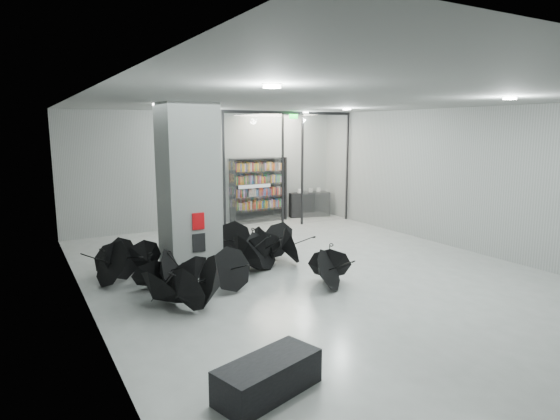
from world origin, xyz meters
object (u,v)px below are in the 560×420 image
column (188,190)px  bench (268,377)px  umbrella_cluster (219,267)px  shop_counter (308,204)px  bookshelf (259,190)px

column → bench: (-0.91, -5.62, -1.77)m
column → bench: column is taller
bench → umbrella_cluster: umbrella_cluster is taller
bench → umbrella_cluster: 4.86m
column → shop_counter: (6.50, 4.75, -1.53)m
bookshelf → shop_counter: 2.31m
bookshelf → umbrella_cluster: 6.97m
shop_counter → bench: bearing=-111.2°
column → bench: bearing=-99.2°
bench → umbrella_cluster: (1.26, 4.69, 0.07)m
bookshelf → umbrella_cluster: bearing=-129.0°
shop_counter → umbrella_cluster: (-6.15, -5.68, -0.17)m
column → shop_counter: bearing=36.2°
umbrella_cluster → bench: bearing=-105.0°
umbrella_cluster → bookshelf: bearing=55.1°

